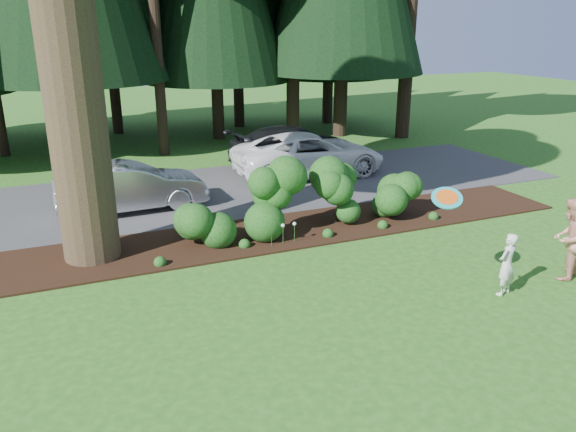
% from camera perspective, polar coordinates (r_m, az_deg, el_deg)
% --- Properties ---
extents(ground, '(80.00, 80.00, 0.00)m').
position_cam_1_polar(ground, '(11.75, 5.35, -6.86)').
color(ground, '#275718').
rests_on(ground, ground).
extents(mulch_bed, '(16.00, 2.50, 0.05)m').
position_cam_1_polar(mulch_bed, '(14.44, -0.69, -1.59)').
color(mulch_bed, black).
rests_on(mulch_bed, ground).
extents(driveway, '(22.00, 6.00, 0.03)m').
position_cam_1_polar(driveway, '(18.25, -5.74, 2.74)').
color(driveway, '#38383A').
rests_on(driveway, ground).
extents(shrub_row, '(6.53, 1.60, 1.61)m').
position_cam_1_polar(shrub_row, '(14.38, 2.31, 1.61)').
color(shrub_row, '#183F13').
rests_on(shrub_row, ground).
extents(lily_cluster, '(0.69, 0.09, 0.57)m').
position_cam_1_polar(lily_cluster, '(13.43, -0.51, -1.07)').
color(lily_cluster, '#183F13').
rests_on(lily_cluster, ground).
extents(car_silver_wagon, '(4.20, 1.63, 1.37)m').
position_cam_1_polar(car_silver_wagon, '(16.52, -15.64, 2.88)').
color(car_silver_wagon, '#B3B4B8').
rests_on(car_silver_wagon, driveway).
extents(car_white_suv, '(5.35, 2.50, 1.48)m').
position_cam_1_polar(car_white_suv, '(19.66, 2.18, 6.29)').
color(car_white_suv, white).
rests_on(car_white_suv, driveway).
extents(car_dark_suv, '(5.16, 2.64, 1.43)m').
position_cam_1_polar(car_dark_suv, '(21.23, 0.55, 7.19)').
color(car_dark_suv, black).
rests_on(car_dark_suv, driveway).
extents(child, '(0.54, 0.44, 1.28)m').
position_cam_1_polar(child, '(11.82, 21.34, -4.60)').
color(child, silver).
rests_on(child, ground).
extents(adult, '(1.05, 0.96, 1.76)m').
position_cam_1_polar(adult, '(13.01, 26.62, -2.08)').
color(adult, '#CD451B').
rests_on(adult, ground).
extents(frisbee, '(0.61, 0.53, 0.39)m').
position_cam_1_polar(frisbee, '(10.67, 15.85, 1.80)').
color(frisbee, teal).
rests_on(frisbee, ground).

